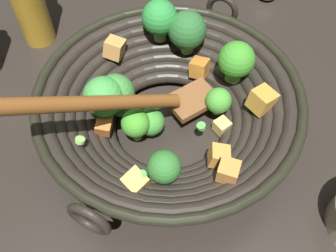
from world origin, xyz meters
TOP-DOWN VIEW (x-y plane):
  - ground_plane at (0.00, 0.00)m, footprint 4.00×4.00m
  - wok at (-0.00, 0.00)m, footprint 0.37×0.40m

SIDE VIEW (x-z plane):
  - ground_plane at x=0.00m, z-range 0.00..0.00m
  - wok at x=0.00m, z-range -0.04..0.16m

